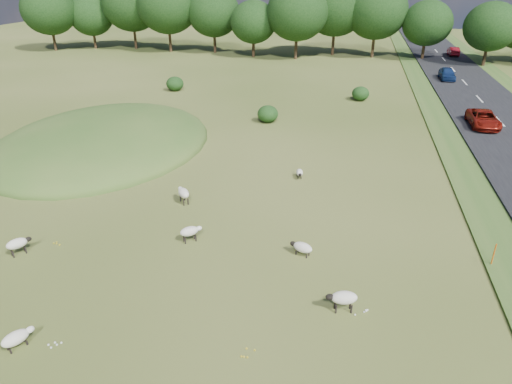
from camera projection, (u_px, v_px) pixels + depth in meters
The scene contains 18 objects.
ground at pixel (271, 123), 40.84m from camera, with size 160.00×160.00×0.00m, color #384C17.
mound at pixel (104, 144), 36.03m from camera, with size 16.00×20.00×4.00m, color #33561E.
road at pixel (484, 105), 45.88m from camera, with size 8.00×150.00×0.25m, color black.
treeline at pixel (306, 12), 69.31m from camera, with size 96.28×14.66×11.70m.
shrubs at pixel (257, 95), 46.87m from camera, with size 22.45×11.42×1.58m.
marker_post at pixel (494, 255), 20.94m from camera, with size 0.06×0.06×1.20m, color #D8590C.
sheep_0 at pixel (343, 298), 18.14m from camera, with size 1.34×0.79×0.93m.
sheep_1 at pixel (300, 173), 30.02m from camera, with size 0.59×1.03×0.57m.
sheep_2 at pixel (183, 193), 26.68m from camera, with size 1.11×1.23×0.92m.
sheep_3 at pixel (302, 247), 21.84m from camera, with size 1.23×0.83×0.68m.
sheep_4 at pixel (18, 244), 21.83m from camera, with size 1.01×1.16×0.86m.
sheep_5 at pixel (190, 231), 22.88m from camera, with size 1.13×1.00×0.83m.
sheep_6 at pixel (16, 338), 16.47m from camera, with size 0.95×1.22×0.69m.
car_0 at pixel (431, 31), 95.14m from camera, with size 1.79×4.40×1.28m, color maroon.
car_1 at pixel (447, 74), 55.75m from camera, with size 1.67×4.16×1.42m, color navy.
car_3 at pixel (453, 51), 71.43m from camera, with size 1.35×3.88×1.28m, color maroon.
car_5 at pixel (418, 37), 85.62m from camera, with size 2.23×4.84×1.34m, color navy.
car_6 at pixel (484, 119), 39.00m from camera, with size 2.21×4.79×1.33m, color maroon.
Camera 1 is at (6.81, -18.83, 12.40)m, focal length 32.00 mm.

